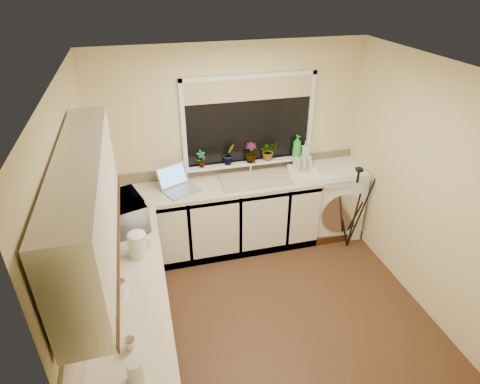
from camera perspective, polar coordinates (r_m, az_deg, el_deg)
name	(u,v)px	position (r m, az deg, el deg)	size (l,w,h in m)	color
floor	(267,311)	(4.39, 3.89, -16.47)	(3.20, 3.20, 0.00)	#523620
ceiling	(278,73)	(3.13, 5.47, 16.45)	(3.20, 3.20, 0.00)	white
wall_back	(232,147)	(4.88, -1.10, 6.33)	(3.20, 3.20, 0.00)	beige
wall_front	(354,346)	(2.58, 15.92, -20.31)	(3.20, 3.20, 0.00)	beige
wall_left	(84,239)	(3.50, -21.29, -6.22)	(3.00, 3.00, 0.00)	beige
wall_right	(426,190)	(4.35, 24.94, 0.27)	(3.00, 3.00, 0.00)	beige
base_cabinet_back	(213,219)	(4.95, -3.86, -3.90)	(2.55, 0.60, 0.86)	silver
base_cabinet_left	(136,329)	(3.75, -14.58, -18.27)	(0.54, 2.40, 0.86)	silver
worktop_back	(239,184)	(4.77, -0.21, 1.15)	(3.20, 0.60, 0.04)	beige
worktop_left	(129,290)	(3.44, -15.53, -13.20)	(0.60, 2.40, 0.04)	beige
upper_cabinet	(88,203)	(2.80, -20.83, -1.53)	(0.28, 1.90, 0.70)	silver
splashback_left	(85,272)	(3.32, -21.13, -10.57)	(0.02, 2.40, 0.45)	beige
splashback_back	(233,167)	(4.98, -1.04, 3.59)	(3.20, 0.02, 0.14)	beige
window_glass	(249,121)	(4.80, 1.26, 10.07)	(1.50, 0.02, 1.00)	black
window_blind	(250,90)	(4.66, 1.40, 14.32)	(1.50, 0.02, 0.25)	tan
windowsill	(250,162)	(4.95, 1.37, 4.23)	(1.60, 0.14, 0.03)	white
sink	(255,180)	(4.80, 2.10, 1.78)	(0.82, 0.46, 0.03)	tan
faucet	(251,165)	(4.91, 1.53, 3.83)	(0.03, 0.03, 0.24)	silver
washing_machine	(331,198)	(5.42, 12.78, -0.90)	(0.66, 0.64, 0.94)	white
laptop	(178,184)	(4.64, -8.84, 1.15)	(0.50, 0.50, 0.26)	#9F9EA5
kettle	(138,245)	(3.66, -14.33, -7.33)	(0.17, 0.17, 0.22)	silver
dish_rack	(303,171)	(5.03, 8.93, 2.95)	(0.38, 0.28, 0.06)	#EEE4CE
tripod	(353,209)	(5.09, 15.72, -2.34)	(0.54, 0.54, 1.11)	black
glass_jug	(135,370)	(2.78, -14.63, -23.30)	(0.11, 0.11, 0.16)	silver
steel_jar	(120,287)	(3.35, -16.61, -12.83)	(0.09, 0.09, 0.12)	silver
microwave	(124,213)	(4.08, -16.09, -2.82)	(0.53, 0.36, 0.29)	silver
plant_a	(201,159)	(4.76, -5.51, 4.66)	(0.11, 0.08, 0.22)	#999999
plant_b	(229,154)	(4.82, -1.58, 5.37)	(0.14, 0.11, 0.26)	#999999
plant_c	(251,153)	(4.87, 1.54, 5.61)	(0.14, 0.14, 0.25)	#999999
plant_d	(268,151)	(4.94, 4.06, 5.87)	(0.22, 0.19, 0.24)	#999999
soap_bottle_green	(297,146)	(5.05, 8.09, 6.47)	(0.11, 0.11, 0.29)	green
soap_bottle_clear	(305,149)	(5.10, 9.26, 6.04)	(0.09, 0.09, 0.20)	#999999
cup_back	(314,169)	(5.05, 10.40, 3.18)	(0.12, 0.12, 0.10)	white
cup_left	(129,344)	(2.97, -15.41, -20.08)	(0.09, 0.09, 0.08)	beige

